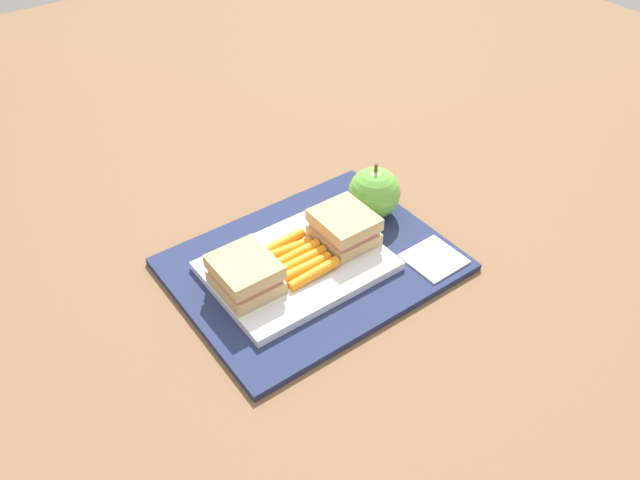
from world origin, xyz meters
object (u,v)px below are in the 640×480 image
(food_tray, at_px, (297,266))
(sandwich_half_right, at_px, (344,227))
(apple, at_px, (374,193))
(carrot_sticks_bundle, at_px, (297,258))
(sandwich_half_left, at_px, (245,274))
(paper_napkin, at_px, (434,259))

(food_tray, relative_size, sandwich_half_right, 2.88)
(sandwich_half_right, bearing_deg, apple, 21.83)
(food_tray, distance_m, apple, 0.16)
(food_tray, bearing_deg, carrot_sticks_bundle, 50.16)
(sandwich_half_right, bearing_deg, sandwich_half_left, 180.00)
(food_tray, bearing_deg, sandwich_half_right, 0.00)
(sandwich_half_left, height_order, carrot_sticks_bundle, sandwich_half_left)
(food_tray, bearing_deg, sandwich_half_left, 180.00)
(food_tray, distance_m, carrot_sticks_bundle, 0.01)
(carrot_sticks_bundle, xyz_separation_m, apple, (0.16, 0.03, 0.02))
(sandwich_half_left, distance_m, paper_napkin, 0.26)
(food_tray, bearing_deg, paper_napkin, -30.56)
(sandwich_half_right, relative_size, carrot_sticks_bundle, 0.90)
(sandwich_half_right, distance_m, paper_napkin, 0.13)
(sandwich_half_right, distance_m, carrot_sticks_bundle, 0.08)
(apple, bearing_deg, food_tray, -168.52)
(carrot_sticks_bundle, height_order, paper_napkin, carrot_sticks_bundle)
(sandwich_half_left, xyz_separation_m, paper_napkin, (0.24, -0.09, -0.03))
(paper_napkin, bearing_deg, food_tray, 149.44)
(sandwich_half_left, distance_m, carrot_sticks_bundle, 0.08)
(food_tray, bearing_deg, apple, 11.48)
(food_tray, height_order, apple, apple)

